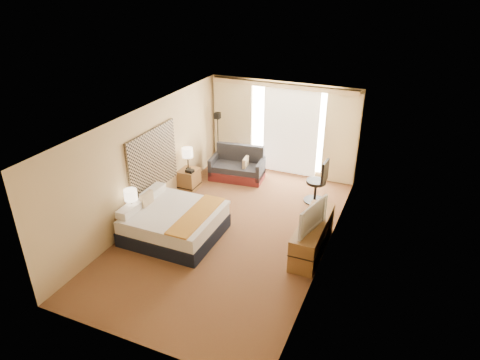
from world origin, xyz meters
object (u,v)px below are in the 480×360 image
at_px(desk_chair, 318,184).
at_px(lamp_left, 131,195).
at_px(nightstand_right, 189,179).
at_px(loveseat, 238,168).
at_px(media_dresser, 312,236).
at_px(television, 309,215).
at_px(floor_lamp, 218,129).
at_px(lamp_right, 187,153).
at_px(bed, 174,223).
at_px(nightstand_left, 132,226).

distance_m(desk_chair, lamp_left, 4.53).
bearing_deg(nightstand_right, loveseat, 50.22).
relative_size(media_dresser, loveseat, 1.18).
relative_size(desk_chair, television, 1.13).
bearing_deg(nightstand_right, floor_lamp, 86.58).
bearing_deg(lamp_right, nightstand_right, -54.79).
distance_m(nightstand_right, lamp_right, 0.73).
relative_size(nightstand_right, bed, 0.29).
distance_m(bed, lamp_right, 2.40).
height_order(loveseat, lamp_left, lamp_left).
bearing_deg(lamp_left, bed, 22.48).
relative_size(floor_lamp, lamp_right, 2.83).
bearing_deg(bed, nightstand_right, 111.09).
height_order(bed, television, television).
bearing_deg(loveseat, nightstand_right, -136.51).
bearing_deg(lamp_left, loveseat, 75.55).
relative_size(media_dresser, desk_chair, 1.58).
xyz_separation_m(nightstand_right, desk_chair, (3.29, 0.65, 0.23)).
xyz_separation_m(nightstand_right, lamp_right, (-0.03, 0.05, 0.73)).
xyz_separation_m(bed, television, (2.84, 0.37, 0.65)).
relative_size(loveseat, floor_lamp, 0.92).
bearing_deg(media_dresser, desk_chair, 100.95).
bearing_deg(lamp_right, television, -25.79).
distance_m(lamp_left, lamp_right, 2.48).
xyz_separation_m(lamp_right, television, (3.68, -1.78, -0.02)).
relative_size(lamp_left, lamp_right, 0.99).
relative_size(desk_chair, lamp_left, 1.96).
height_order(nightstand_right, media_dresser, media_dresser).
bearing_deg(lamp_left, lamp_right, 90.98).
bearing_deg(loveseat, television, -52.81).
distance_m(nightstand_left, lamp_left, 0.73).
distance_m(lamp_right, television, 4.09).
bearing_deg(nightstand_right, desk_chair, 11.09).
relative_size(nightstand_right, lamp_right, 0.94).
distance_m(lamp_left, television, 3.71).
bearing_deg(lamp_right, media_dresser, -21.86).
height_order(floor_lamp, lamp_right, floor_lamp).
relative_size(nightstand_left, desk_chair, 0.48).
relative_size(nightstand_left, television, 0.55).
xyz_separation_m(floor_lamp, lamp_left, (-0.09, -4.01, -0.17)).
bearing_deg(bed, lamp_right, 111.45).
distance_m(nightstand_left, lamp_right, 2.65).
height_order(bed, loveseat, bed).
bearing_deg(nightstand_right, nightstand_left, -90.00).
relative_size(loveseat, lamp_left, 2.63).
relative_size(bed, lamp_left, 3.27).
distance_m(media_dresser, floor_lamp, 4.78).
bearing_deg(floor_lamp, bed, -79.01).
xyz_separation_m(floor_lamp, lamp_right, (-0.13, -1.53, -0.17)).
xyz_separation_m(lamp_left, lamp_right, (-0.04, 2.48, 0.00)).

